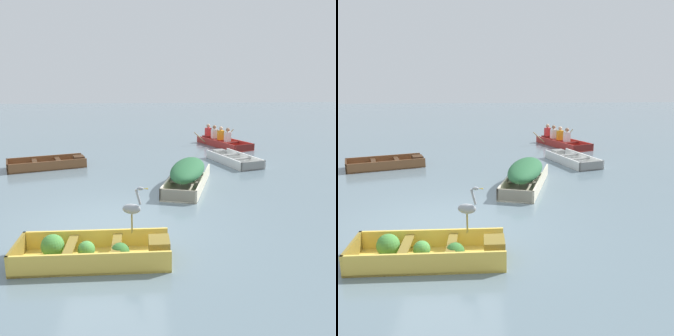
% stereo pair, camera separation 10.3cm
% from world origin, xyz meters
% --- Properties ---
extents(ground_plane, '(80.00, 80.00, 0.00)m').
position_xyz_m(ground_plane, '(0.00, 0.00, 0.00)').
color(ground_plane, slate).
extents(dinghy_yellow_foreground, '(2.62, 1.01, 0.44)m').
position_xyz_m(dinghy_yellow_foreground, '(-0.13, -1.59, 0.16)').
color(dinghy_yellow_foreground, '#E5BC47').
rests_on(dinghy_yellow_foreground, ground).
extents(skiff_wooden_brown_near_moored, '(2.82, 1.87, 0.33)m').
position_xyz_m(skiff_wooden_brown_near_moored, '(-2.46, 5.56, 0.11)').
color(skiff_wooden_brown_near_moored, brown).
rests_on(skiff_wooden_brown_near_moored, ground).
extents(skiff_cream_mid_moored, '(1.81, 3.25, 0.76)m').
position_xyz_m(skiff_cream_mid_moored, '(2.07, 2.85, 0.42)').
color(skiff_cream_mid_moored, beige).
rests_on(skiff_cream_mid_moored, ground).
extents(skiff_white_far_moored, '(1.69, 2.69, 0.31)m').
position_xyz_m(skiff_white_far_moored, '(4.13, 5.82, 0.11)').
color(skiff_white_far_moored, white).
rests_on(skiff_white_far_moored, ground).
extents(rowboat_red_with_crew, '(2.43, 3.23, 0.88)m').
position_xyz_m(rowboat_red_with_crew, '(4.49, 9.44, 0.22)').
color(rowboat_red_with_crew, '#AD2D28').
rests_on(rowboat_red_with_crew, ground).
extents(heron_on_dinghy, '(0.46, 0.20, 0.84)m').
position_xyz_m(heron_on_dinghy, '(0.54, -1.46, 0.91)').
color(heron_on_dinghy, olive).
rests_on(heron_on_dinghy, dinghy_yellow_foreground).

